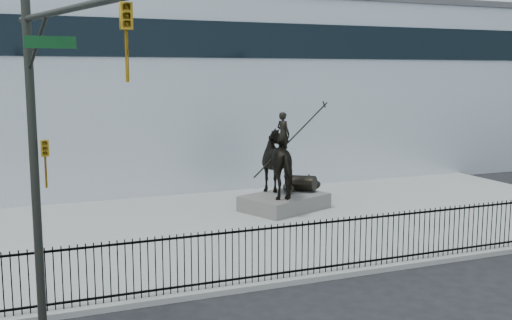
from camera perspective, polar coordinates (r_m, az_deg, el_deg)
name	(u,v)px	position (r m, az deg, el deg)	size (l,w,h in m)	color
ground	(337,295)	(15.61, 7.75, -12.60)	(120.00, 120.00, 0.00)	black
plaza	(240,226)	(21.65, -1.50, -6.34)	(30.00, 12.00, 0.15)	#959593
building	(157,92)	(33.45, -9.40, 6.41)	(44.00, 14.00, 9.00)	white
picket_fence	(315,247)	(16.36, 5.62, -8.24)	(22.10, 0.10, 1.50)	black
statue_plinth	(284,202)	(23.87, 2.72, -4.03)	(3.19, 2.20, 0.60)	#514E4A
equestrian_statue	(286,163)	(23.63, 2.85, -0.33)	(3.81, 3.16, 3.47)	black
traffic_signal_left	(49,153)	(12.11, -19.15, 0.63)	(1.52, 4.84, 7.00)	black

